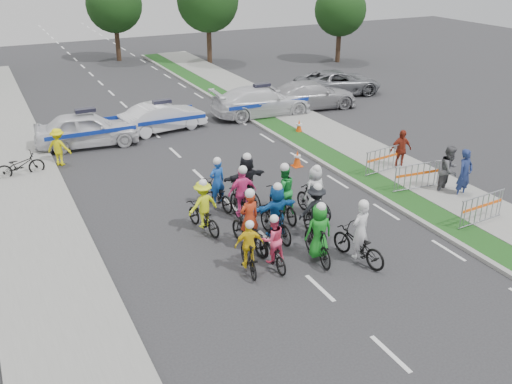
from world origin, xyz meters
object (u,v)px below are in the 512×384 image
spectator_0 (465,174)px  barrier_1 (417,178)px  rider_8 (283,198)px  police_car_0 (87,129)px  rider_5 (276,215)px  spectator_2 (401,150)px  cone_1 (299,127)px  rider_6 (249,229)px  spectator_1 (449,170)px  rider_9 (242,199)px  rider_2 (272,247)px  tree_4 (114,5)px  marshal_hiviz (59,147)px  rider_10 (203,211)px  rider_7 (314,196)px  barrier_0 (481,210)px  police_car_2 (262,101)px  civilian_sedan (312,95)px  police_car_1 (163,117)px  rider_12 (217,191)px  barrier_2 (384,161)px  civilian_suv (338,82)px  rider_11 (246,184)px  cone_0 (297,159)px  rider_1 (318,238)px  rider_0 (359,241)px  rider_4 (315,217)px  parked_bike (20,165)px  tree_2 (340,10)px

spectator_0 → barrier_1: 1.68m
rider_8 → police_car_0: rider_8 is taller
rider_5 → spectator_2: rider_5 is taller
cone_1 → rider_6: bearing=-127.9°
spectator_1 → police_car_0: bearing=114.5°
rider_9 → spectator_1: size_ratio=1.08×
rider_2 → spectator_0: size_ratio=0.91×
rider_2 → tree_4: tree_4 is taller
barrier_1 → tree_4: (-3.70, 30.07, 3.63)m
marshal_hiviz → spectator_0: bearing=179.5°
rider_2 → rider_10: 3.07m
rider_7 → barrier_0: size_ratio=0.95×
police_car_2 → marshal_hiviz: size_ratio=3.40×
civilian_sedan → spectator_2: size_ratio=3.04×
police_car_1 → rider_12: bearing=164.7°
rider_2 → barrier_2: 8.49m
civilian_suv → marshal_hiviz: marshal_hiviz is taller
rider_10 → civilian_sedan: 15.53m
rider_10 → rider_5: bearing=130.2°
rider_11 → police_car_0: 9.82m
rider_9 → civilian_suv: 17.95m
spectator_0 → cone_1: 9.31m
rider_11 → marshal_hiviz: (-5.21, 7.15, -0.06)m
rider_2 → spectator_1: spectator_1 is taller
police_car_2 → cone_0: (-2.08, -7.36, -0.44)m
marshal_hiviz → civilian_sedan: bearing=-130.6°
barrier_2 → cone_0: size_ratio=2.86×
rider_8 → rider_12: size_ratio=1.04×
rider_10 → marshal_hiviz: 8.80m
rider_7 → rider_9: size_ratio=0.95×
police_car_2 → rider_8: bearing=160.2°
police_car_0 → marshal_hiviz: 2.51m
police_car_2 → rider_1: bearing=163.1°
rider_0 → rider_4: 1.84m
police_car_0 → police_car_1: bearing=-74.0°
civilian_suv → cone_0: 12.56m
rider_11 → parked_bike: bearing=-49.2°
rider_9 → tree_2: 28.18m
rider_0 → spectator_2: bearing=-149.4°
cone_1 → rider_1: bearing=-117.8°
rider_4 → parked_bike: size_ratio=1.04×
rider_8 → cone_0: rider_8 is taller
tree_2 → tree_4: tree_4 is taller
rider_2 → spectator_2: 9.33m
police_car_0 → police_car_1: (3.76, 0.63, -0.10)m
rider_12 → civilian_sedan: size_ratio=0.38×
police_car_1 → spectator_0: 14.50m
cone_0 → rider_9: bearing=-140.0°
rider_12 → tree_4: size_ratio=0.31×
rider_4 → police_car_0: rider_4 is taller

